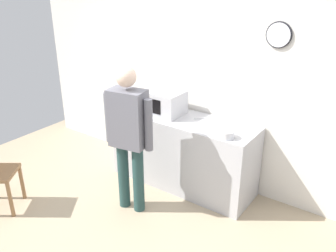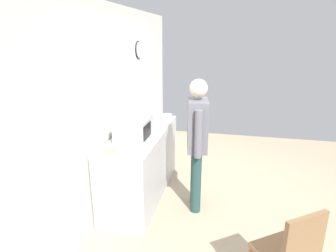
% 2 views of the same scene
% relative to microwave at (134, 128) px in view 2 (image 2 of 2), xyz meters
% --- Properties ---
extents(ground_plane, '(6.00, 6.00, 0.00)m').
position_rel_microwave_xyz_m(ground_plane, '(0.25, -1.22, -1.08)').
color(ground_plane, tan).
extents(back_wall, '(5.40, 0.13, 2.60)m').
position_rel_microwave_xyz_m(back_wall, '(0.25, 0.38, 0.22)').
color(back_wall, silver).
rests_on(back_wall, ground_plane).
extents(kitchen_counter, '(1.88, 0.62, 0.93)m').
position_rel_microwave_xyz_m(kitchen_counter, '(0.30, 0.00, -0.62)').
color(kitchen_counter, '#B7B7BC').
rests_on(kitchen_counter, ground_plane).
extents(microwave, '(0.50, 0.39, 0.30)m').
position_rel_microwave_xyz_m(microwave, '(0.00, 0.00, 0.00)').
color(microwave, silver).
rests_on(microwave, kitchen_counter).
extents(sandwich_plate, '(0.25, 0.25, 0.07)m').
position_rel_microwave_xyz_m(sandwich_plate, '(-0.48, 0.13, -0.13)').
color(sandwich_plate, white).
rests_on(sandwich_plate, kitchen_counter).
extents(salad_bowl, '(0.17, 0.17, 0.09)m').
position_rel_microwave_xyz_m(salad_bowl, '(0.99, -0.20, -0.11)').
color(salad_bowl, white).
rests_on(salad_bowl, kitchen_counter).
extents(fork_utensil, '(0.15, 0.12, 0.01)m').
position_rel_microwave_xyz_m(fork_utensil, '(0.98, -0.02, -0.15)').
color(fork_utensil, silver).
rests_on(fork_utensil, kitchen_counter).
extents(spoon_utensil, '(0.13, 0.13, 0.01)m').
position_rel_microwave_xyz_m(spoon_utensil, '(0.48, 0.12, -0.15)').
color(spoon_utensil, silver).
rests_on(spoon_utensil, kitchen_counter).
extents(person_standing, '(0.58, 0.30, 1.72)m').
position_rel_microwave_xyz_m(person_standing, '(0.10, -0.79, -0.08)').
color(person_standing, '#244342').
rests_on(person_standing, ground_plane).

